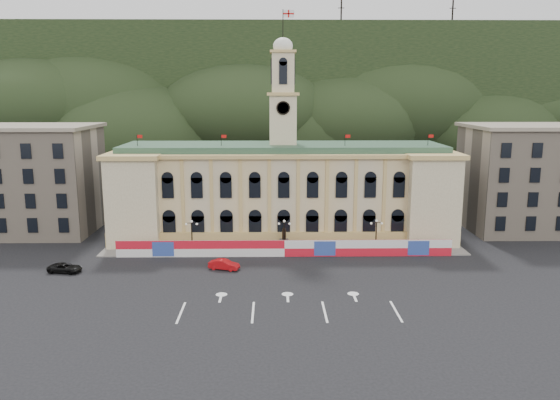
{
  "coord_description": "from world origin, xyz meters",
  "views": [
    {
      "loc": [
        -1.85,
        -63.14,
        23.98
      ],
      "look_at": [
        -0.62,
        18.0,
        8.01
      ],
      "focal_mm": 35.0,
      "sensor_mm": 36.0,
      "label": 1
    }
  ],
  "objects_px": {
    "lamp_center": "(284,233)",
    "black_suv": "(65,268)",
    "statue": "(284,243)",
    "red_sedan": "(224,265)"
  },
  "relations": [
    {
      "from": "statue",
      "to": "black_suv",
      "type": "xyz_separation_m",
      "value": [
        -30.0,
        -9.88,
        -0.55
      ]
    },
    {
      "from": "statue",
      "to": "black_suv",
      "type": "distance_m",
      "value": 31.59
    },
    {
      "from": "red_sedan",
      "to": "black_suv",
      "type": "xyz_separation_m",
      "value": [
        -21.51,
        -0.92,
        -0.07
      ]
    },
    {
      "from": "lamp_center",
      "to": "black_suv",
      "type": "distance_m",
      "value": 31.38
    },
    {
      "from": "statue",
      "to": "lamp_center",
      "type": "distance_m",
      "value": 2.14
    },
    {
      "from": "lamp_center",
      "to": "black_suv",
      "type": "bearing_deg",
      "value": -163.51
    },
    {
      "from": "lamp_center",
      "to": "black_suv",
      "type": "relative_size",
      "value": 1.07
    },
    {
      "from": "statue",
      "to": "black_suv",
      "type": "bearing_deg",
      "value": -161.77
    },
    {
      "from": "statue",
      "to": "red_sedan",
      "type": "xyz_separation_m",
      "value": [
        -8.49,
        -8.95,
        -0.49
      ]
    },
    {
      "from": "black_suv",
      "to": "lamp_center",
      "type": "bearing_deg",
      "value": -64.41
    }
  ]
}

